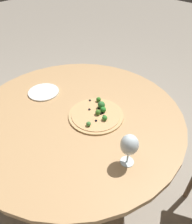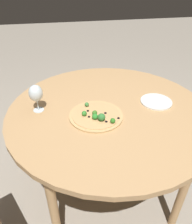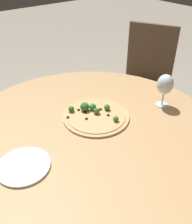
# 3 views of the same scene
# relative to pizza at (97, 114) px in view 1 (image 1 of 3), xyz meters

# --- Properties ---
(ground_plane) EXTENTS (12.00, 12.00, 0.00)m
(ground_plane) POSITION_rel_pizza_xyz_m (-0.07, 0.09, -0.78)
(ground_plane) COLOR gray
(dining_table) EXTENTS (1.24, 1.24, 0.77)m
(dining_table) POSITION_rel_pizza_xyz_m (-0.07, 0.09, -0.08)
(dining_table) COLOR tan
(dining_table) RESTS_ON ground_plane
(pizza) EXTENTS (0.32, 0.32, 0.06)m
(pizza) POSITION_rel_pizza_xyz_m (0.00, 0.00, 0.00)
(pizza) COLOR tan
(pizza) RESTS_ON dining_table
(wine_glass) EXTENTS (0.08, 0.08, 0.17)m
(wine_glass) POSITION_rel_pizza_xyz_m (-0.13, -0.33, 0.11)
(wine_glass) COLOR silver
(wine_glass) RESTS_ON dining_table
(plate_near) EXTENTS (0.20, 0.20, 0.01)m
(plate_near) POSITION_rel_pizza_xyz_m (-0.09, 0.41, -0.01)
(plate_near) COLOR silver
(plate_near) RESTS_ON dining_table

